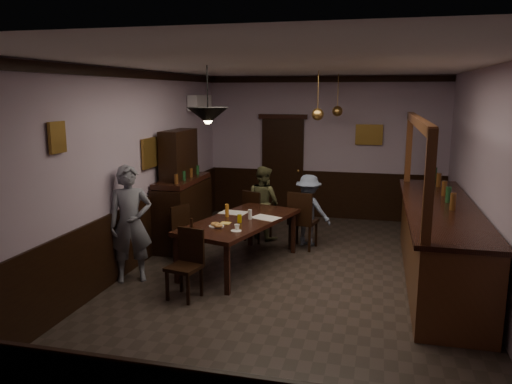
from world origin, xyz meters
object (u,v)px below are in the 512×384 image
(chair_far_right, at_px, (302,218))
(pendant_brass_far, at_px, (337,111))
(person_standing, at_px, (130,224))
(person_seated_right, at_px, (308,210))
(coffee_cup, at_px, (237,227))
(chair_side, at_px, (185,231))
(dining_table, at_px, (240,224))
(bar_counter, at_px, (439,240))
(pendant_iron, at_px, (208,116))
(sideboard, at_px, (182,199))
(chair_far_left, at_px, (255,214))
(chair_near, at_px, (187,260))
(soda_can, at_px, (240,219))
(person_seated_left, at_px, (263,202))
(pendant_brass_mid, at_px, (318,114))

(chair_far_right, distance_m, pendant_brass_far, 2.39)
(person_standing, distance_m, person_seated_right, 3.18)
(coffee_cup, bearing_deg, chair_side, 163.81)
(dining_table, height_order, bar_counter, bar_counter)
(dining_table, relative_size, pendant_brass_far, 2.95)
(bar_counter, bearing_deg, pendant_iron, -163.72)
(chair_side, relative_size, pendant_iron, 1.17)
(person_seated_right, relative_size, coffee_cup, 15.71)
(dining_table, xyz_separation_m, sideboard, (-1.31, 0.91, 0.13))
(coffee_cup, height_order, pendant_brass_far, pendant_brass_far)
(chair_far_left, bearing_deg, chair_near, 111.76)
(person_seated_right, distance_m, soda_can, 1.75)
(chair_side, distance_m, pendant_brass_far, 3.83)
(chair_far_right, bearing_deg, person_standing, 54.47)
(dining_table, distance_m, person_seated_left, 1.61)
(pendant_iron, bearing_deg, person_seated_left, 84.97)
(chair_near, xyz_separation_m, chair_side, (-0.57, 1.35, -0.01))
(pendant_iron, distance_m, pendant_brass_mid, 2.31)
(chair_far_right, bearing_deg, coffee_cup, 79.67)
(chair_side, distance_m, soda_can, 1.05)
(person_standing, bearing_deg, soda_can, -0.09)
(coffee_cup, height_order, pendant_brass_mid, pendant_brass_mid)
(chair_far_left, bearing_deg, person_seated_left, -81.54)
(chair_far_right, height_order, pendant_brass_mid, pendant_brass_mid)
(chair_far_left, xyz_separation_m, pendant_iron, (-0.12, -2.12, 1.84))
(person_standing, height_order, coffee_cup, person_standing)
(person_seated_right, bearing_deg, person_seated_left, -0.02)
(person_seated_right, bearing_deg, chair_near, 80.99)
(coffee_cup, xyz_separation_m, pendant_brass_mid, (0.88, 1.79, 1.50))
(chair_side, xyz_separation_m, soda_can, (0.97, -0.24, 0.32))
(chair_near, bearing_deg, bar_counter, 35.47)
(person_seated_right, xyz_separation_m, soda_can, (-0.82, -1.53, 0.18))
(person_standing, distance_m, pendant_brass_far, 4.65)
(bar_counter, xyz_separation_m, pendant_iron, (-3.11, -0.91, 1.76))
(person_seated_left, height_order, pendant_iron, pendant_iron)
(pendant_brass_far, bearing_deg, chair_side, -129.33)
(pendant_brass_mid, bearing_deg, chair_side, -149.87)
(soda_can, bearing_deg, person_standing, -151.59)
(chair_far_right, xyz_separation_m, pendant_brass_mid, (0.21, 0.10, 1.74))
(soda_can, height_order, pendant_brass_far, pendant_brass_far)
(chair_far_left, relative_size, pendant_iron, 1.23)
(person_standing, distance_m, sideboard, 1.82)
(coffee_cup, distance_m, pendant_brass_far, 3.76)
(person_seated_right, xyz_separation_m, pendant_iron, (-1.08, -2.14, 1.72))
(bar_counter, height_order, pendant_brass_mid, pendant_brass_mid)
(dining_table, relative_size, sideboard, 1.18)
(person_standing, xyz_separation_m, person_seated_left, (1.34, 2.53, -0.16))
(person_seated_left, xyz_separation_m, bar_counter, (2.90, -1.48, -0.08))
(dining_table, height_order, sideboard, sideboard)
(chair_far_left, bearing_deg, chair_far_right, -168.76)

